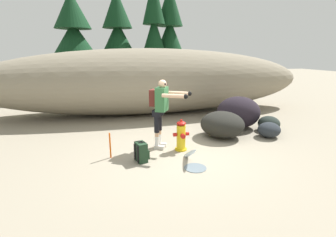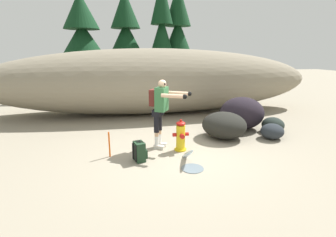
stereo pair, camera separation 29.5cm
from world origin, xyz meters
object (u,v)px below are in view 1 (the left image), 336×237
Objects in this scene: spare_backpack at (141,152)px; boulder_outlier at (269,130)px; survey_stake at (110,145)px; boulder_small at (269,124)px; boulder_large at (222,124)px; utility_worker at (161,106)px; boulder_mid at (238,112)px; fire_hydrant at (181,136)px.

boulder_outlier is (3.80, 0.81, -0.00)m from spare_backpack.
survey_stake is at bearing -174.33° from boulder_outlier.
boulder_small is at bearing 11.34° from survey_stake.
boulder_small is (4.16, 1.33, 0.01)m from spare_backpack.
boulder_large is 1.81× the size of boulder_outlier.
utility_worker is 3.31m from boulder_outlier.
utility_worker reaches higher than boulder_mid.
utility_worker is at bearing -178.11° from boulder_outlier.
fire_hydrant reaches higher than survey_stake.
spare_backpack is at bearing -162.24° from boulder_small.
fire_hydrant is 1.67× the size of spare_backpack.
utility_worker reaches higher than boulder_small.
fire_hydrant is 0.58× the size of boulder_mid.
boulder_large is at bearing -140.78° from boulder_mid.
boulder_large reaches higher than spare_backpack.
boulder_large is 2.10× the size of survey_stake.
fire_hydrant reaches higher than boulder_large.
survey_stake is (-3.16, -0.79, -0.07)m from boulder_large.
fire_hydrant is 0.90m from utility_worker.
boulder_small is 4.92m from survey_stake.
spare_backpack is at bearing -157.08° from fire_hydrant.
fire_hydrant is at bearing -164.06° from boulder_small.
boulder_large is at bearing 43.53° from utility_worker.
boulder_mid reaches higher than survey_stake.
boulder_large reaches higher than boulder_small.
boulder_outlier is (0.40, -1.08, -0.29)m from boulder_mid.
boulder_large is at bearing 26.15° from fire_hydrant.
boulder_large is (2.49, 1.15, 0.15)m from spare_backpack.
boulder_large is (1.88, 0.45, -0.73)m from utility_worker.
utility_worker is 1.27× the size of boulder_mid.
fire_hydrant is 0.45× the size of utility_worker.
spare_backpack is (-1.05, -0.44, -0.15)m from fire_hydrant.
boulder_large is at bearing -173.86° from boulder_small.
boulder_mid is at bearing 53.19° from utility_worker.
utility_worker is at bearing -166.56° from boulder_large.
fire_hydrant is 3.23m from boulder_small.
spare_backpack is at bearing -167.99° from boulder_outlier.
survey_stake is (-4.82, -0.97, 0.07)m from boulder_small.
spare_backpack is 4.36m from boulder_small.
boulder_large is (1.44, 0.71, 0.01)m from fire_hydrant.
utility_worker reaches higher than boulder_large.
boulder_mid reaches higher than spare_backpack.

